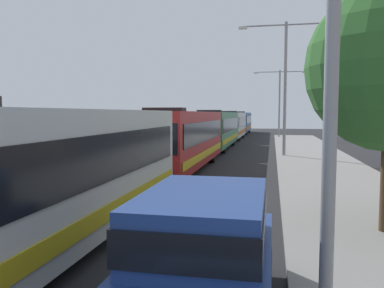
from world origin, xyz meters
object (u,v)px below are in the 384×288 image
bus_lead (54,173)px  bus_rear (240,122)px  bus_fourth_in_line (232,124)px  box_truck_oncoming (215,122)px  streetlamp_mid (285,75)px  bus_middle (216,128)px  white_suv (203,255)px  bus_second_in_line (183,138)px  streetlamp_far (280,96)px

bus_lead → bus_rear: 50.39m
bus_fourth_in_line → bus_rear: bearing=90.0°
box_truck_oncoming → streetlamp_mid: streetlamp_mid is taller
bus_middle → bus_fourth_in_line: bearing=90.0°
bus_rear → bus_fourth_in_line: bearing=-90.0°
bus_middle → bus_rear: size_ratio=0.99×
white_suv → streetlamp_mid: streetlamp_mid is taller
bus_middle → streetlamp_mid: size_ratio=1.39×
bus_middle → box_truck_oncoming: bus_middle is taller
bus_middle → bus_lead: bearing=-90.0°
bus_middle → box_truck_oncoming: size_ratio=1.47×
bus_rear → streetlamp_mid: streetlamp_mid is taller
bus_second_in_line → bus_rear: bearing=90.0°
white_suv → streetlamp_far: 43.18m
bus_second_in_line → bus_rear: (0.00, 38.03, 0.00)m
bus_lead → streetlamp_far: streetlamp_far is taller
streetlamp_far → bus_fourth_in_line: bearing=-152.8°
bus_rear → streetlamp_far: streetlamp_far is taller
bus_lead → box_truck_oncoming: bus_lead is taller
bus_middle → bus_fourth_in_line: 12.79m
bus_second_in_line → box_truck_oncoming: bearing=95.4°
box_truck_oncoming → streetlamp_far: size_ratio=1.05×
bus_lead → bus_fourth_in_line: 37.70m
bus_middle → bus_rear: bearing=90.0°
bus_fourth_in_line → box_truck_oncoming: bus_fourth_in_line is taller
bus_rear → box_truck_oncoming: bus_rear is taller
bus_rear → white_suv: bus_rear is taller
white_suv → streetlamp_mid: 22.33m
bus_lead → streetlamp_far: size_ratio=1.36×
bus_lead → bus_second_in_line: bearing=90.0°
bus_second_in_line → bus_middle: 12.55m
bus_middle → bus_fourth_in_line: size_ratio=1.08×
bus_second_in_line → white_suv: bearing=-76.0°
bus_fourth_in_line → streetlamp_far: (5.40, 2.77, 3.35)m
bus_rear → box_truck_oncoming: size_ratio=1.49×
bus_lead → bus_middle: 24.91m
box_truck_oncoming → streetlamp_mid: bearing=-72.6°
bus_middle → streetlamp_far: size_ratio=1.54×
bus_middle → streetlamp_mid: (5.40, -5.59, 3.83)m
streetlamp_far → bus_second_in_line: bearing=-100.9°
streetlamp_far → bus_middle: bearing=-109.1°
box_truck_oncoming → bus_rear: bearing=44.8°
bus_middle → white_suv: (3.70, -27.40, -0.66)m
bus_second_in_line → white_suv: (3.70, -14.86, -0.66)m
bus_fourth_in_line → box_truck_oncoming: 9.98m
bus_rear → streetlamp_far: bearing=-61.5°
bus_middle → white_suv: size_ratio=2.62×
bus_fourth_in_line → bus_rear: same height
bus_second_in_line → bus_middle: (0.00, 12.55, 0.00)m
white_suv → streetlamp_far: streetlamp_far is taller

